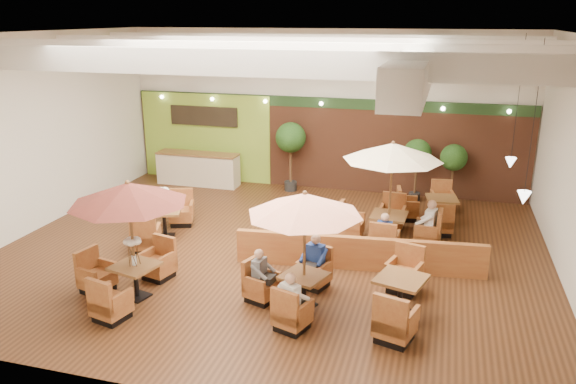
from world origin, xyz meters
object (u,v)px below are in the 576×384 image
(table_0, at_px, (127,215))
(topiary_0, at_px, (291,140))
(table_1, at_px, (302,224))
(table_2, at_px, (391,175))
(table_5, at_px, (431,210))
(topiary_1, at_px, (417,155))
(diner_0, at_px, (292,295))
(service_counter, at_px, (198,169))
(topiary_2, at_px, (454,160))
(diner_3, at_px, (385,230))
(diner_4, at_px, (429,219))
(booth_divider, at_px, (359,253))
(table_4, at_px, (400,296))
(table_3, at_px, (164,220))
(diner_1, at_px, (314,256))
(diner_2, at_px, (261,270))

(table_0, relative_size, topiary_0, 1.12)
(table_1, height_order, table_2, table_2)
(table_5, height_order, topiary_1, topiary_1)
(table_2, xyz_separation_m, table_5, (1.05, 2.00, -1.54))
(topiary_1, bearing_deg, diner_0, -101.37)
(service_counter, distance_m, topiary_2, 8.91)
(topiary_0, xyz_separation_m, diner_3, (3.83, -4.93, -1.06))
(table_5, distance_m, topiary_1, 2.32)
(topiary_1, xyz_separation_m, diner_3, (-0.45, -4.93, -0.81))
(topiary_0, bearing_deg, diner_4, -38.68)
(topiary_1, bearing_deg, diner_3, -95.24)
(booth_divider, relative_size, diner_4, 7.00)
(diner_4, bearing_deg, diner_3, 147.53)
(table_2, bearing_deg, table_4, -77.65)
(table_2, bearing_deg, booth_divider, -102.48)
(table_3, xyz_separation_m, diner_1, (4.67, -1.78, 0.25))
(topiary_2, xyz_separation_m, diner_4, (-0.57, -3.89, -0.70))
(diner_4, bearing_deg, service_counter, 78.53)
(table_3, distance_m, topiary_0, 5.78)
(table_4, bearing_deg, topiary_1, 107.61)
(booth_divider, distance_m, diner_4, 2.46)
(table_5, bearing_deg, table_3, -164.42)
(table_2, distance_m, diner_0, 5.27)
(table_4, bearing_deg, table_5, 102.15)
(table_0, xyz_separation_m, table_5, (6.06, 6.62, -1.54))
(table_2, relative_size, diner_1, 3.55)
(table_1, bearing_deg, table_2, 89.49)
(table_5, xyz_separation_m, diner_4, (-0.02, -2.00, 0.41))
(table_3, bearing_deg, table_1, -50.48)
(topiary_0, distance_m, topiary_1, 4.29)
(service_counter, xyz_separation_m, table_4, (7.91, -7.47, -0.18))
(diner_0, bearing_deg, diner_2, 162.35)
(table_2, xyz_separation_m, topiary_1, (0.45, 3.89, -0.35))
(table_1, height_order, table_5, table_1)
(booth_divider, relative_size, table_1, 2.26)
(table_1, distance_m, table_5, 6.67)
(table_3, xyz_separation_m, topiary_0, (2.18, 5.19, 1.30))
(table_0, relative_size, table_2, 0.97)
(table_1, relative_size, topiary_2, 1.34)
(diner_2, xyz_separation_m, diner_4, (3.31, 4.02, 0.05))
(service_counter, relative_size, diner_3, 3.94)
(topiary_0, distance_m, diner_0, 9.26)
(diner_0, bearing_deg, booth_divider, 102.43)
(table_4, relative_size, diner_1, 3.68)
(table_5, height_order, diner_4, diner_4)
(table_2, xyz_separation_m, diner_4, (1.04, -0.00, -1.13))
(topiary_0, bearing_deg, diner_2, -78.88)
(service_counter, height_order, diner_1, diner_1)
(table_1, xyz_separation_m, table_2, (1.39, 4.02, 0.05))
(table_4, bearing_deg, topiary_2, 99.07)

